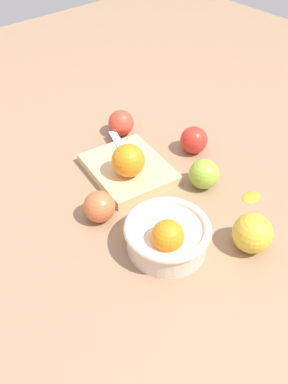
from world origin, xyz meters
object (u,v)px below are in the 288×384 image
at_px(apple_back_center, 99,207).
at_px(apple_front_left_2, 204,174).
at_px(knife, 124,151).
at_px(cutting_board, 128,169).
at_px(apple_front_left, 252,233).
at_px(orange_on_board, 128,161).
at_px(apple_front_right_2, 194,140).
at_px(apple_front_right, 121,123).
at_px(bowl, 167,235).

bearing_deg(apple_back_center, apple_front_left_2, -106.15).
bearing_deg(knife, cutting_board, 151.23).
distance_m(apple_front_left, apple_back_center, 0.33).
distance_m(orange_on_board, knife, 0.09).
bearing_deg(knife, apple_front_right_2, -119.48).
xyz_separation_m(cutting_board, apple_front_left, (-0.35, -0.04, 0.03)).
bearing_deg(knife, apple_back_center, 126.99).
relative_size(cutting_board, apple_front_right, 3.02).
bearing_deg(knife, bowl, 157.35).
distance_m(cutting_board, apple_front_right, 0.18).
bearing_deg(bowl, apple_front_right, -25.92).
bearing_deg(apple_back_center, apple_front_right_2, -83.17).
relative_size(bowl, apple_front_left_2, 2.46).
bearing_deg(apple_back_center, knife, -53.01).
xyz_separation_m(bowl, cutting_board, (0.24, -0.09, -0.03)).
bearing_deg(apple_front_left, orange_on_board, 10.03).
distance_m(cutting_board, apple_front_left, 0.35).
height_order(orange_on_board, apple_front_left, orange_on_board).
bearing_deg(knife, apple_front_left, -178.37).
xyz_separation_m(cutting_board, knife, (0.05, -0.03, 0.02)).
height_order(bowl, apple_front_left_2, bowl).
height_order(cutting_board, orange_on_board, orange_on_board).
height_order(apple_front_left, apple_front_right, apple_front_left).
height_order(knife, apple_front_right, apple_front_right).
bearing_deg(apple_front_left, apple_front_right, -6.46).
height_order(cutting_board, apple_front_left_2, apple_front_left_2).
distance_m(apple_front_left, apple_front_right_2, 0.34).
distance_m(orange_on_board, apple_front_left, 0.33).
xyz_separation_m(apple_front_left, apple_front_left_2, (0.20, -0.07, -0.01)).
relative_size(orange_on_board, apple_front_right, 1.12).
xyz_separation_m(bowl, apple_back_center, (0.16, 0.05, -0.00)).
height_order(orange_on_board, apple_front_right, orange_on_board).
bearing_deg(bowl, apple_back_center, 18.25).
bearing_deg(cutting_board, knife, -28.77).
relative_size(knife, apple_back_center, 2.17).
distance_m(bowl, orange_on_board, 0.23).
xyz_separation_m(apple_front_left_2, apple_back_center, (0.07, 0.25, -0.00)).
xyz_separation_m(cutting_board, orange_on_board, (-0.03, 0.02, 0.05)).
distance_m(knife, apple_front_right_2, 0.18).
relative_size(orange_on_board, apple_front_left, 0.96).
distance_m(cutting_board, orange_on_board, 0.06).
bearing_deg(apple_front_left, apple_front_left_2, -18.90).
distance_m(bowl, apple_front_left, 0.17).
distance_m(apple_front_left_2, apple_front_right, 0.30).
relative_size(orange_on_board, apple_back_center, 1.13).
bearing_deg(orange_on_board, cutting_board, -36.92).
distance_m(orange_on_board, apple_front_left_2, 0.18).
bearing_deg(apple_front_left, cutting_board, 6.21).
distance_m(orange_on_board, apple_back_center, 0.14).
relative_size(cutting_board, apple_front_left, 2.60).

